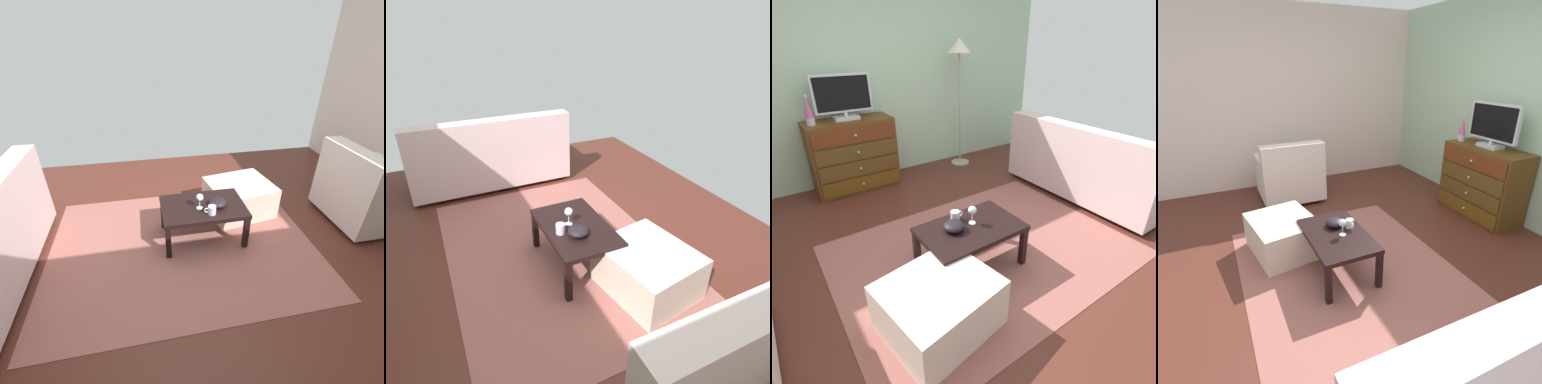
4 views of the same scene
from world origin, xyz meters
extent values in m
cube|color=#50241B|center=(0.00, 0.00, -0.03)|extent=(5.67, 4.74, 0.05)
cube|color=#A4C4A6|center=(0.00, 2.13, 1.31)|extent=(5.67, 0.12, 2.61)
cube|color=#92544D|center=(0.20, -0.20, 0.00)|extent=(2.60, 1.90, 0.01)
cube|color=#553414|center=(-0.33, 1.82, 0.44)|extent=(1.01, 0.45, 0.89)
cube|color=#5B3A10|center=(-0.33, 1.59, 0.13)|extent=(0.95, 0.02, 0.19)
sphere|color=silver|center=(-0.33, 1.57, 0.13)|extent=(0.03, 0.03, 0.03)
cube|color=#523416|center=(-0.33, 1.59, 0.34)|extent=(0.95, 0.02, 0.19)
sphere|color=silver|center=(-0.33, 1.57, 0.34)|extent=(0.03, 0.03, 0.03)
cube|color=#4D3815|center=(-0.33, 1.59, 0.55)|extent=(0.95, 0.02, 0.19)
sphere|color=silver|center=(-0.33, 1.57, 0.55)|extent=(0.03, 0.03, 0.03)
cube|color=#5D2A12|center=(-0.33, 1.59, 0.75)|extent=(0.95, 0.02, 0.19)
sphere|color=silver|center=(-0.33, 1.57, 0.75)|extent=(0.03, 0.03, 0.03)
cube|color=silver|center=(-0.33, 1.84, 0.91)|extent=(0.28, 0.18, 0.04)
cylinder|color=silver|center=(-0.33, 1.84, 0.95)|extent=(0.04, 0.04, 0.05)
cube|color=silver|center=(-0.33, 1.84, 1.19)|extent=(0.66, 0.05, 0.43)
cube|color=black|center=(-0.33, 1.82, 1.19)|extent=(0.61, 0.01, 0.38)
cylinder|color=#B7B7BC|center=(-0.74, 1.77, 0.93)|extent=(0.09, 0.09, 0.08)
cone|color=#D84C99|center=(-0.74, 1.77, 1.08)|extent=(0.08, 0.08, 0.22)
cylinder|color=#B7B7BC|center=(-0.74, 1.77, 1.20)|extent=(0.04, 0.04, 0.03)
cube|color=black|center=(-0.40, -0.05, 0.18)|extent=(0.05, 0.05, 0.35)
cube|color=black|center=(0.36, -0.05, 0.18)|extent=(0.05, 0.05, 0.35)
cube|color=black|center=(-0.40, -0.52, 0.18)|extent=(0.05, 0.05, 0.35)
cube|color=black|center=(0.36, -0.52, 0.18)|extent=(0.05, 0.05, 0.35)
cube|color=black|center=(-0.02, -0.29, 0.37)|extent=(0.82, 0.53, 0.04)
cylinder|color=silver|center=(0.02, -0.25, 0.40)|extent=(0.06, 0.06, 0.00)
cylinder|color=silver|center=(0.02, -0.25, 0.44)|extent=(0.01, 0.01, 0.09)
sphere|color=silver|center=(0.02, -0.25, 0.52)|extent=(0.07, 0.07, 0.07)
cylinder|color=silver|center=(-0.07, -0.13, 0.44)|extent=(0.08, 0.08, 0.08)
torus|color=silver|center=(-0.02, -0.13, 0.44)|extent=(0.05, 0.01, 0.05)
ellipsoid|color=black|center=(-0.16, -0.25, 0.43)|extent=(0.17, 0.17, 0.08)
cylinder|color=#332319|center=(2.33, 0.89, 0.03)|extent=(0.05, 0.05, 0.05)
cylinder|color=#332319|center=(1.64, -0.86, 0.03)|extent=(0.05, 0.05, 0.05)
cylinder|color=#332319|center=(1.64, 0.89, 0.03)|extent=(0.05, 0.05, 0.05)
cube|color=beige|center=(1.98, 0.02, 0.24)|extent=(0.85, 1.91, 0.38)
cube|color=beige|center=(1.66, 0.02, 0.67)|extent=(0.20, 1.91, 0.46)
cube|color=beige|center=(1.98, 0.91, 0.53)|extent=(0.81, 0.12, 0.20)
cube|color=beige|center=(-0.55, -0.67, 0.19)|extent=(0.79, 0.70, 0.37)
cylinder|color=#A59E8C|center=(1.26, 1.77, 0.01)|extent=(0.28, 0.28, 0.02)
cylinder|color=#A59E8C|center=(1.26, 1.77, 0.80)|extent=(0.02, 0.02, 1.57)
cone|color=beige|center=(1.26, 1.77, 1.68)|extent=(0.32, 0.32, 0.18)
camera|label=1|loc=(0.50, 1.83, 1.87)|focal=25.04mm
camera|label=2|loc=(-2.19, 0.71, 1.97)|focal=31.81mm
camera|label=3|loc=(-1.22, -1.91, 1.74)|focal=27.93mm
camera|label=4|loc=(2.18, -1.17, 1.82)|focal=28.26mm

